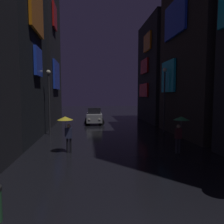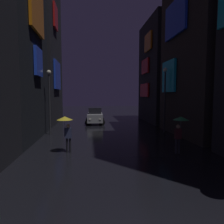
{
  "view_description": "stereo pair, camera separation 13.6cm",
  "coord_description": "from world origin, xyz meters",
  "views": [
    {
      "loc": [
        -1.81,
        -2.73,
        3.32
      ],
      "look_at": [
        0.0,
        11.95,
        2.09
      ],
      "focal_mm": 32.0,
      "sensor_mm": 36.0,
      "label": 1
    },
    {
      "loc": [
        -1.68,
        -2.74,
        3.32
      ],
      "look_at": [
        0.0,
        11.95,
        2.09
      ],
      "focal_mm": 32.0,
      "sensor_mm": 36.0,
      "label": 2
    }
  ],
  "objects": [
    {
      "name": "building_left_far",
      "position": [
        -7.49,
        22.3,
        11.61
      ],
      "size": [
        4.25,
        8.61,
        23.23
      ],
      "color": "black",
      "rests_on": "ground"
    },
    {
      "name": "building_right_mid",
      "position": [
        7.48,
        12.96,
        8.66
      ],
      "size": [
        4.25,
        7.92,
        17.32
      ],
      "color": "#2D2826",
      "rests_on": "ground"
    },
    {
      "name": "building_right_far",
      "position": [
        7.48,
        21.92,
        6.27
      ],
      "size": [
        4.25,
        7.84,
        12.54
      ],
      "color": "#232328",
      "rests_on": "ground"
    },
    {
      "name": "pedestrian_foreground_right_green",
      "position": [
        3.45,
        8.01,
        1.67
      ],
      "size": [
        0.9,
        0.9,
        2.12
      ],
      "color": "#2D2D38",
      "rests_on": "ground"
    },
    {
      "name": "pedestrian_foreground_left_yellow",
      "position": [
        -3.03,
        8.86,
        1.67
      ],
      "size": [
        0.9,
        0.9,
        2.12
      ],
      "color": "black",
      "rests_on": "ground"
    },
    {
      "name": "car_distant",
      "position": [
        -1.02,
        20.69,
        0.93
      ],
      "size": [
        2.33,
        4.19,
        1.92
      ],
      "color": "#99999E",
      "rests_on": "ground"
    },
    {
      "name": "streetlamp_left_far",
      "position": [
        -5.0,
        14.56,
        3.4
      ],
      "size": [
        0.36,
        0.36,
        5.43
      ],
      "color": "#2D2D33",
      "rests_on": "ground"
    },
    {
      "name": "streetlamp_right_far",
      "position": [
        5.0,
        14.36,
        3.57
      ],
      "size": [
        0.36,
        0.36,
        5.74
      ],
      "color": "#2D2D33",
      "rests_on": "ground"
    }
  ]
}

